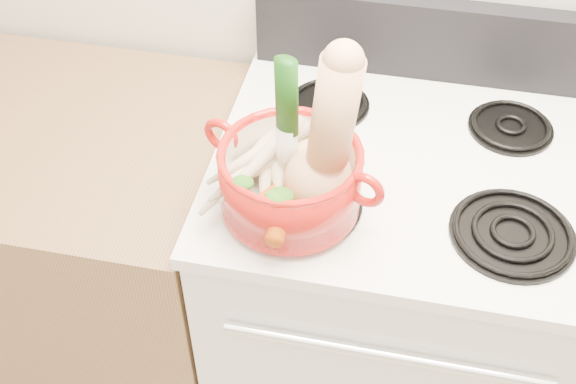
% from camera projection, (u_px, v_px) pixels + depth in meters
% --- Properties ---
extents(stove_body, '(0.76, 0.65, 0.92)m').
position_uv_depth(stove_body, '(388.00, 308.00, 1.77)').
color(stove_body, silver).
rests_on(stove_body, floor).
extents(cooktop, '(0.78, 0.67, 0.03)m').
position_uv_depth(cooktop, '(411.00, 167.00, 1.43)').
color(cooktop, white).
rests_on(cooktop, stove_body).
extents(control_backsplash, '(0.76, 0.05, 0.18)m').
position_uv_depth(control_backsplash, '(429.00, 39.00, 1.57)').
color(control_backsplash, black).
rests_on(control_backsplash, cooktop).
extents(oven_handle, '(0.60, 0.02, 0.02)m').
position_uv_depth(oven_handle, '(385.00, 355.00, 1.31)').
color(oven_handle, silver).
rests_on(oven_handle, stove_body).
extents(burner_front_left, '(0.22, 0.22, 0.02)m').
position_uv_depth(burner_front_left, '(302.00, 201.00, 1.33)').
color(burner_front_left, black).
rests_on(burner_front_left, cooktop).
extents(burner_front_right, '(0.22, 0.22, 0.02)m').
position_uv_depth(burner_front_right, '(513.00, 232.00, 1.28)').
color(burner_front_right, black).
rests_on(burner_front_right, cooktop).
extents(burner_back_left, '(0.17, 0.17, 0.02)m').
position_uv_depth(burner_back_left, '(329.00, 103.00, 1.54)').
color(burner_back_left, black).
rests_on(burner_back_left, cooktop).
extents(burner_back_right, '(0.17, 0.17, 0.02)m').
position_uv_depth(burner_back_right, '(511.00, 126.00, 1.49)').
color(burner_back_right, black).
rests_on(burner_back_right, cooktop).
extents(dutch_oven, '(0.32, 0.32, 0.12)m').
position_uv_depth(dutch_oven, '(290.00, 179.00, 1.27)').
color(dutch_oven, '#AB140E').
rests_on(dutch_oven, burner_front_left).
extents(pot_handle_left, '(0.07, 0.04, 0.07)m').
position_uv_depth(pot_handle_left, '(221.00, 135.00, 1.29)').
color(pot_handle_left, '#AB140E').
rests_on(pot_handle_left, dutch_oven).
extents(pot_handle_right, '(0.07, 0.04, 0.07)m').
position_uv_depth(pot_handle_right, '(365.00, 190.00, 1.19)').
color(pot_handle_right, '#AB140E').
rests_on(pot_handle_right, dutch_oven).
extents(squash, '(0.18, 0.16, 0.31)m').
position_uv_depth(squash, '(322.00, 135.00, 1.18)').
color(squash, tan).
rests_on(squash, dutch_oven).
extents(leek, '(0.06, 0.06, 0.28)m').
position_uv_depth(leek, '(287.00, 121.00, 1.23)').
color(leek, beige).
rests_on(leek, dutch_oven).
extents(ginger, '(0.10, 0.08, 0.05)m').
position_uv_depth(ginger, '(300.00, 150.00, 1.35)').
color(ginger, tan).
rests_on(ginger, dutch_oven).
extents(parsnip_0, '(0.09, 0.24, 0.06)m').
position_uv_depth(parsnip_0, '(266.00, 174.00, 1.29)').
color(parsnip_0, beige).
rests_on(parsnip_0, dutch_oven).
extents(parsnip_1, '(0.14, 0.22, 0.07)m').
position_uv_depth(parsnip_1, '(241.00, 172.00, 1.29)').
color(parsnip_1, '#F0E5C3').
rests_on(parsnip_1, dutch_oven).
extents(parsnip_2, '(0.10, 0.22, 0.06)m').
position_uv_depth(parsnip_2, '(278.00, 168.00, 1.29)').
color(parsnip_2, beige).
rests_on(parsnip_2, dutch_oven).
extents(parsnip_3, '(0.14, 0.16, 0.05)m').
position_uv_depth(parsnip_3, '(248.00, 172.00, 1.28)').
color(parsnip_3, '#F0E6C3').
rests_on(parsnip_3, dutch_oven).
extents(parsnip_4, '(0.20, 0.21, 0.07)m').
position_uv_depth(parsnip_4, '(262.00, 149.00, 1.30)').
color(parsnip_4, beige).
rests_on(parsnip_4, dutch_oven).
extents(parsnip_5, '(0.14, 0.23, 0.06)m').
position_uv_depth(parsnip_5, '(261.00, 159.00, 1.28)').
color(parsnip_5, beige).
rests_on(parsnip_5, dutch_oven).
extents(carrot_0, '(0.08, 0.18, 0.05)m').
position_uv_depth(carrot_0, '(279.00, 192.00, 1.27)').
color(carrot_0, '#DC5F0B').
rests_on(carrot_0, dutch_oven).
extents(carrot_1, '(0.09, 0.14, 0.04)m').
position_uv_depth(carrot_1, '(271.00, 193.00, 1.27)').
color(carrot_1, '#D4450A').
rests_on(carrot_1, dutch_oven).
extents(carrot_2, '(0.04, 0.18, 0.05)m').
position_uv_depth(carrot_2, '(286.00, 203.00, 1.24)').
color(carrot_2, '#D4450A').
rests_on(carrot_2, dutch_oven).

